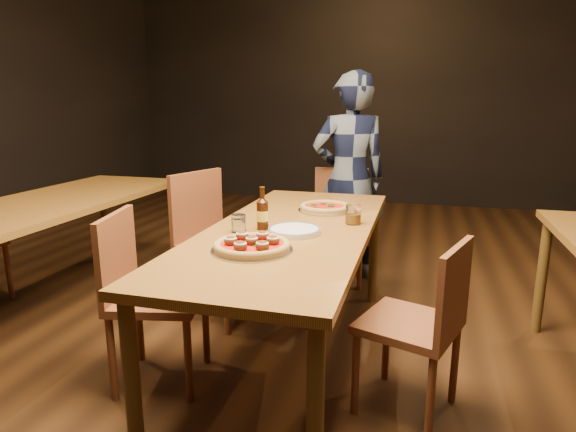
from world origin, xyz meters
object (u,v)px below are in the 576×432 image
(chair_main_sw, at_px, (222,244))
(chair_main_e, at_px, (409,323))
(diner, at_px, (349,178))
(table_left, at_px, (56,209))
(plate_stack, at_px, (294,231))
(amber_glass, at_px, (353,214))
(chair_main_nw, at_px, (159,296))
(pizza_meatball, at_px, (252,245))
(table_main, at_px, (291,241))
(pizza_margherita, at_px, (325,207))
(chair_end, at_px, (338,224))
(beer_bottle, at_px, (263,215))
(water_glass, at_px, (239,223))

(chair_main_sw, height_order, chair_main_e, chair_main_sw)
(chair_main_sw, relative_size, diner, 0.61)
(table_left, bearing_deg, chair_main_sw, 7.18)
(plate_stack, distance_m, amber_glass, 0.36)
(chair_main_nw, distance_m, pizza_meatball, 0.62)
(table_main, distance_m, pizza_margherita, 0.44)
(table_left, bearing_deg, amber_glass, -4.13)
(table_left, bearing_deg, diner, 31.18)
(chair_main_sw, bearing_deg, pizza_meatball, -130.68)
(chair_main_sw, height_order, chair_end, chair_main_sw)
(plate_stack, bearing_deg, diner, 88.31)
(pizza_margherita, bearing_deg, chair_main_sw, 178.46)
(pizza_meatball, bearing_deg, plate_stack, 72.49)
(chair_end, bearing_deg, beer_bottle, -100.95)
(chair_end, relative_size, water_glass, 10.38)
(chair_main_sw, xyz_separation_m, pizza_meatball, (0.52, -0.87, 0.28))
(table_left, distance_m, chair_main_e, 2.39)
(plate_stack, relative_size, water_glass, 2.87)
(water_glass, bearing_deg, chair_main_sw, 120.50)
(chair_main_nw, bearing_deg, pizza_meatball, -111.64)
(pizza_meatball, bearing_deg, chair_main_nw, 170.82)
(chair_main_e, distance_m, beer_bottle, 0.86)
(table_main, xyz_separation_m, pizza_margherita, (0.09, 0.42, 0.09))
(amber_glass, bearing_deg, chair_main_nw, -149.93)
(chair_main_sw, distance_m, chair_end, 1.05)
(chair_main_e, distance_m, pizza_meatball, 0.77)
(table_main, distance_m, chair_main_e, 0.71)
(chair_main_sw, xyz_separation_m, diner, (0.67, 0.94, 0.31))
(pizza_margherita, xyz_separation_m, amber_glass, (0.20, -0.27, 0.03))
(chair_main_e, xyz_separation_m, amber_glass, (-0.32, 0.42, 0.38))
(diner, bearing_deg, amber_glass, 76.47)
(pizza_meatball, relative_size, beer_bottle, 1.67)
(table_main, relative_size, beer_bottle, 9.49)
(chair_main_e, bearing_deg, table_main, -93.89)
(chair_main_nw, xyz_separation_m, pizza_meatball, (0.52, -0.08, 0.32))
(chair_main_sw, bearing_deg, table_left, 115.68)
(pizza_meatball, distance_m, plate_stack, 0.34)
(chair_main_sw, bearing_deg, chair_main_nw, -161.23)
(diner, bearing_deg, table_main, 63.21)
(table_main, xyz_separation_m, pizza_meatball, (-0.05, -0.43, 0.10))
(table_left, distance_m, chair_main_sw, 1.15)
(chair_main_sw, relative_size, beer_bottle, 4.66)
(chair_main_e, height_order, chair_end, chair_end)
(beer_bottle, relative_size, diner, 0.13)
(pizza_margherita, height_order, amber_glass, amber_glass)
(table_left, relative_size, diner, 1.25)
(chair_main_e, relative_size, pizza_margherita, 2.69)
(plate_stack, distance_m, beer_bottle, 0.18)
(plate_stack, bearing_deg, chair_main_nw, -158.73)
(diner, bearing_deg, chair_main_sw, 31.75)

